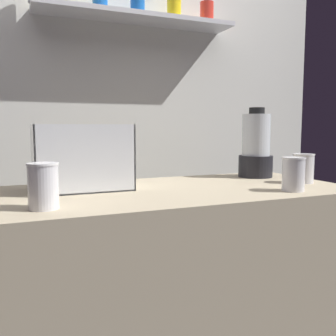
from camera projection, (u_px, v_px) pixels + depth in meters
counter at (168, 303)px, 1.45m from camera, size 1.40×0.64×0.90m
back_wall_unit at (116, 103)px, 2.07m from camera, size 2.60×0.24×2.50m
carrot_display_bin at (81, 169)px, 1.39m from camera, size 0.35×0.23×0.24m
blender_pitcher at (256, 148)px, 1.74m from camera, size 0.16×0.16×0.32m
juice_cup_pomegranate_far_left at (43, 189)px, 1.06m from camera, size 0.09×0.09×0.13m
juice_cup_orange_left at (293, 176)px, 1.36m from camera, size 0.08×0.08×0.12m
juice_cup_pomegranate_middle at (303, 170)px, 1.56m from camera, size 0.09×0.09×0.12m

